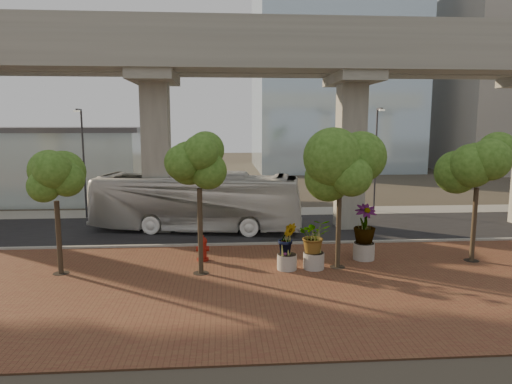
{
  "coord_description": "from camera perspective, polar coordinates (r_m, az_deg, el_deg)",
  "views": [
    {
      "loc": [
        -1.99,
        -26.1,
        6.56
      ],
      "look_at": [
        -0.05,
        0.5,
        2.59
      ],
      "focal_mm": 32.0,
      "sensor_mm": 36.0,
      "label": 1
    }
  ],
  "objects": [
    {
      "name": "street_tree_near_east",
      "position": [
        20.66,
        10.46,
        2.73
      ],
      "size": [
        4.01,
        4.01,
        6.33
      ],
      "color": "#423425",
      "rests_on": "ground"
    },
    {
      "name": "asphalt_road",
      "position": [
        28.92,
        -0.12,
        -4.6
      ],
      "size": [
        90.0,
        8.0,
        0.04
      ],
      "primitive_type": "cube",
      "color": "black",
      "rests_on": "ground"
    },
    {
      "name": "streetlamp_west",
      "position": [
        33.59,
        -20.81,
        4.25
      ],
      "size": [
        0.37,
        1.09,
        7.54
      ],
      "color": "#2D2D32",
      "rests_on": "ground"
    },
    {
      "name": "midrise_block",
      "position": [
        74.06,
        29.18,
        11.63
      ],
      "size": [
        18.0,
        16.0,
        24.0
      ],
      "primitive_type": "cube",
      "color": "gray",
      "rests_on": "ground"
    },
    {
      "name": "transit_bus",
      "position": [
        28.31,
        -7.39,
        -1.28
      ],
      "size": [
        13.24,
        5.3,
        3.6
      ],
      "primitive_type": "imported",
      "rotation": [
        0.0,
        0.0,
        1.39
      ],
      "color": "silver",
      "rests_on": "ground"
    },
    {
      "name": "fire_hydrant",
      "position": [
        22.18,
        -6.67,
        -7.03
      ],
      "size": [
        0.62,
        0.56,
        1.23
      ],
      "color": "maroon",
      "rests_on": "ground"
    },
    {
      "name": "station_pavilion",
      "position": [
        45.92,
        -27.3,
        3.35
      ],
      "size": [
        23.0,
        13.0,
        6.3
      ],
      "color": "silver",
      "rests_on": "ground"
    },
    {
      "name": "streetlamp_east",
      "position": [
        35.1,
        14.81,
        4.81
      ],
      "size": [
        0.38,
        1.11,
        7.69
      ],
      "color": "#2F2E34",
      "rests_on": "ground"
    },
    {
      "name": "brick_plaza",
      "position": [
        19.35,
        2.01,
        -11.26
      ],
      "size": [
        70.0,
        13.0,
        0.06
      ],
      "primitive_type": "cube",
      "color": "brown",
      "rests_on": "ground"
    },
    {
      "name": "planter_left",
      "position": [
        20.59,
        3.92,
        -6.11
      ],
      "size": [
        1.98,
        1.98,
        2.18
      ],
      "color": "#9D9A8E",
      "rests_on": "ground"
    },
    {
      "name": "street_tree_far_west",
      "position": [
        21.27,
        -23.82,
        1.39
      ],
      "size": [
        3.18,
        3.18,
        5.62
      ],
      "color": "#423425",
      "rests_on": "ground"
    },
    {
      "name": "planter_right",
      "position": [
        22.62,
        13.43,
        -4.2
      ],
      "size": [
        2.52,
        2.52,
        2.69
      ],
      "color": "#AEA89D",
      "rests_on": "ground"
    },
    {
      "name": "transit_viaduct",
      "position": [
        28.18,
        -0.13,
        9.95
      ],
      "size": [
        72.0,
        5.6,
        12.4
      ],
      "color": "#9A988C",
      "rests_on": "ground"
    },
    {
      "name": "street_tree_far_east",
      "position": [
        23.69,
        26.01,
        2.93
      ],
      "size": [
        3.53,
        3.53,
        6.2
      ],
      "color": "#423425",
      "rests_on": "ground"
    },
    {
      "name": "ground",
      "position": [
        26.99,
        0.18,
        -5.6
      ],
      "size": [
        160.0,
        160.0,
        0.0
      ],
      "primitive_type": "plane",
      "color": "#383429",
      "rests_on": "ground"
    },
    {
      "name": "planter_front",
      "position": [
        20.8,
        7.28,
        -5.75
      ],
      "size": [
        2.12,
        2.12,
        2.33
      ],
      "color": "gray",
      "rests_on": "ground"
    },
    {
      "name": "far_sidewalk",
      "position": [
        34.29,
        -0.77,
        -2.51
      ],
      "size": [
        90.0,
        3.0,
        0.06
      ],
      "primitive_type": "cube",
      "color": "gray",
      "rests_on": "ground"
    },
    {
      "name": "street_tree_near_west",
      "position": [
        19.58,
        -7.12,
        2.97
      ],
      "size": [
        3.06,
        3.06,
        6.07
      ],
      "color": "#423425",
      "rests_on": "ground"
    },
    {
      "name": "curb_strip",
      "position": [
        25.04,
        0.53,
        -6.53
      ],
      "size": [
        70.0,
        0.25,
        0.16
      ],
      "primitive_type": "cube",
      "color": "gray",
      "rests_on": "ground"
    }
  ]
}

